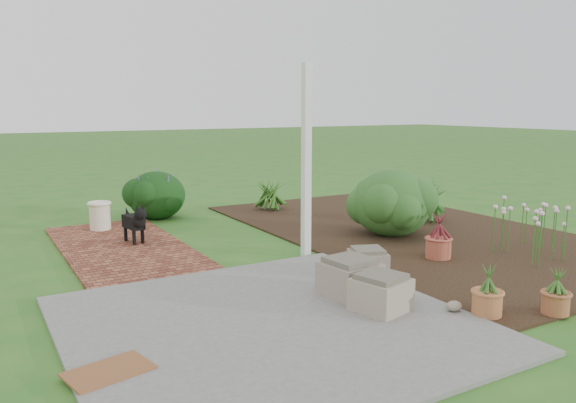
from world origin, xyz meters
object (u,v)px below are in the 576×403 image
black_dog (135,221)px  evergreen_shrub (392,201)px  stone_trough_near (381,294)px  cream_ceramic_urn (100,216)px

black_dog → evergreen_shrub: 3.80m
stone_trough_near → evergreen_shrub: bearing=48.0°
cream_ceramic_urn → evergreen_shrub: 4.57m
cream_ceramic_urn → evergreen_shrub: size_ratio=0.36×
black_dog → cream_ceramic_urn: (-0.24, 1.17, -0.10)m
black_dog → cream_ceramic_urn: 1.20m
stone_trough_near → evergreen_shrub: evergreen_shrub is taller
black_dog → evergreen_shrub: size_ratio=0.51×
stone_trough_near → evergreen_shrub: (2.24, 2.48, 0.34)m
cream_ceramic_urn → black_dog: bearing=-78.3°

